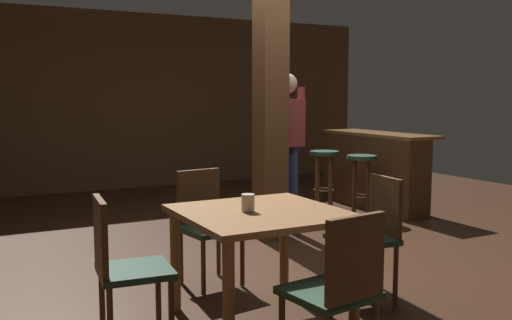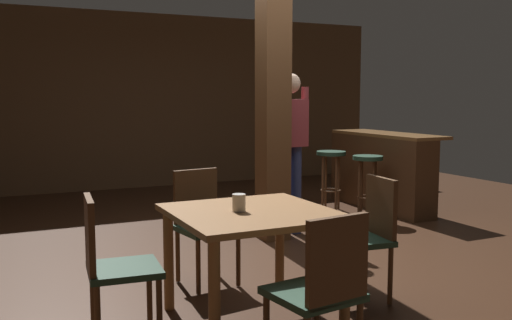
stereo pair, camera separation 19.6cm
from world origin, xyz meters
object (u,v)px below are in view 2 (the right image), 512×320
object	(u,v)px
bar_stool_mid	(331,165)
bar_counter	(381,170)
standing_person	(290,142)
chair_west	(111,262)
napkin_cup	(239,203)
bar_stool_near	(368,171)
dining_table	(252,228)
chair_north	(203,220)
chair_south	(322,287)
chair_east	(366,232)

from	to	relation	value
bar_stool_mid	bar_counter	bearing A→B (deg)	-17.25
standing_person	chair_west	bearing A→B (deg)	-139.63
napkin_cup	bar_stool_near	world-z (taller)	napkin_cup
dining_table	chair_north	bearing A→B (deg)	91.26
chair_south	standing_person	xyz separation A→B (m)	(1.40, 2.88, 0.50)
chair_south	chair_west	xyz separation A→B (m)	(-0.89, 0.93, 0.00)
napkin_cup	bar_counter	bearing A→B (deg)	39.83
chair_north	chair_east	size ratio (longest dim) A/B	1.00
bar_counter	bar_stool_mid	world-z (taller)	bar_counter
dining_table	bar_stool_near	world-z (taller)	bar_stool_near
chair_south	napkin_cup	world-z (taller)	chair_south
dining_table	standing_person	world-z (taller)	standing_person
bar_counter	bar_stool_mid	size ratio (longest dim) A/B	2.29
chair_south	chair_east	world-z (taller)	same
bar_stool_mid	bar_stool_near	bearing A→B (deg)	-77.46
chair_north	bar_counter	size ratio (longest dim) A/B	0.50
chair_east	bar_stool_near	size ratio (longest dim) A/B	1.16
chair_west	standing_person	xyz separation A→B (m)	(2.29, 1.94, 0.50)
dining_table	napkin_cup	xyz separation A→B (m)	(-0.09, 0.01, 0.17)
bar_stool_near	bar_stool_mid	xyz separation A→B (m)	(-0.13, 0.60, 0.01)
dining_table	standing_person	size ratio (longest dim) A/B	0.59
dining_table	bar_stool_near	size ratio (longest dim) A/B	1.32
chair_east	bar_stool_near	xyz separation A→B (m)	(1.70, 2.29, 0.07)
chair_east	bar_stool_near	bearing A→B (deg)	53.34
chair_north	napkin_cup	distance (m)	0.92
chair_east	bar_counter	world-z (taller)	bar_counter
chair_north	bar_stool_mid	distance (m)	3.22
chair_south	chair_east	xyz separation A→B (m)	(0.94, 0.89, 0.00)
bar_stool_near	dining_table	bearing A→B (deg)	-138.82
chair_east	napkin_cup	bearing A→B (deg)	179.70
chair_south	bar_stool_near	world-z (taller)	chair_south
chair_north	chair_west	distance (m)	1.22
chair_west	bar_counter	size ratio (longest dim) A/B	0.50
napkin_cup	standing_person	distance (m)	2.47
standing_person	bar_stool_near	world-z (taller)	standing_person
chair_south	standing_person	distance (m)	3.24
bar_counter	bar_stool_near	bearing A→B (deg)	-141.67
chair_north	bar_stool_mid	bearing A→B (deg)	38.77
dining_table	chair_north	xyz separation A→B (m)	(-0.02, 0.88, -0.12)
bar_counter	chair_south	bearing A→B (deg)	-131.30
chair_east	bar_counter	bearing A→B (deg)	50.58
chair_south	chair_west	bearing A→B (deg)	133.62
chair_south	bar_stool_near	xyz separation A→B (m)	(2.64, 3.18, 0.07)
chair_south	bar_stool_mid	bearing A→B (deg)	56.48
bar_stool_near	bar_counter	bearing A→B (deg)	38.33
bar_stool_mid	dining_table	bearing A→B (deg)	-130.68
bar_stool_near	chair_north	bearing A→B (deg)	-151.87
chair_west	chair_east	world-z (taller)	same
bar_stool_near	bar_stool_mid	size ratio (longest dim) A/B	0.99
napkin_cup	chair_north	bearing A→B (deg)	85.50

